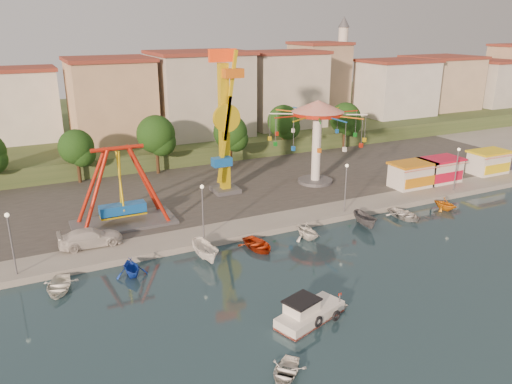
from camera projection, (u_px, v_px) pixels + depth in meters
ground at (357, 288)px, 39.27m from camera, size 200.00×200.00×0.00m
quay_deck at (152, 134)px, 91.90m from camera, size 200.00×100.00×0.60m
asphalt_pad at (216, 179)px, 64.59m from camera, size 90.00×28.00×0.01m
hill_terrace at (144, 123)px, 95.76m from camera, size 200.00×60.00×3.00m
pirate_ship_ride at (121, 188)px, 48.96m from camera, size 10.00×5.00×8.00m
kamikaze_tower at (226, 126)px, 56.94m from camera, size 3.49×3.10×16.50m
wave_swinger at (317, 123)px, 60.75m from camera, size 11.60×11.60×10.40m
booth_left at (411, 174)px, 61.10m from camera, size 5.40×3.78×3.08m
booth_mid at (440, 170)px, 63.07m from camera, size 5.40×3.78×3.08m
booth_right at (488, 162)px, 66.68m from camera, size 5.40×3.78×3.08m
lamp_post_0 at (12, 246)px, 39.33m from camera, size 0.14×0.14×5.00m
lamp_post_1 at (203, 213)px, 46.00m from camera, size 0.14×0.14×5.00m
lamp_post_2 at (345, 189)px, 52.66m from camera, size 0.14×0.14×5.00m
lamp_post_3 at (456, 171)px, 59.32m from camera, size 0.14×0.14×5.00m
tree_1 at (76, 147)px, 61.75m from camera, size 4.35×4.35×6.80m
tree_2 at (156, 134)px, 65.32m from camera, size 5.02×5.02×7.85m
tree_3 at (230, 132)px, 68.37m from camera, size 4.68×4.68×7.32m
tree_4 at (283, 121)px, 75.02m from camera, size 4.86×4.86×7.60m
tree_5 at (345, 118)px, 77.65m from camera, size 4.83×4.83×7.54m
building_1 at (22, 114)px, 71.73m from camera, size 12.33×9.01×8.63m
building_2 at (113, 99)px, 77.28m from camera, size 11.95×9.28×11.23m
building_3 at (204, 102)px, 80.66m from camera, size 12.59×10.50×9.20m
building_4 at (268, 95)px, 89.16m from camera, size 10.75×9.23×9.24m
building_5 at (336, 86)px, 92.79m from camera, size 12.77×10.96×11.21m
building_6 at (392, 81)px, 96.18m from camera, size 8.23×8.98×12.36m
building_7 at (419, 84)px, 105.90m from camera, size 11.59×10.93×8.76m
building_8 at (492, 75)px, 105.54m from camera, size 12.84×9.28×12.58m
minaret at (342, 62)px, 96.15m from camera, size 2.80×2.80×18.00m
cabin_motorboat at (308, 314)px, 34.80m from camera, size 5.72×3.63×1.89m
rowboat_a at (326, 303)px, 36.49m from camera, size 3.88×3.83×0.66m
rowboat_b at (285, 372)px, 29.31m from camera, size 3.63×3.61×0.62m
van at (90, 237)px, 45.01m from camera, size 5.57×2.28×1.62m
moored_boat_0 at (58, 287)px, 38.65m from camera, size 3.55×4.31×0.78m
moored_boat_1 at (131, 267)px, 40.89m from camera, size 2.57×2.97×1.56m
moored_boat_2 at (206, 252)px, 43.59m from camera, size 1.77×4.25×1.61m
moored_boat_3 at (258, 245)px, 45.85m from camera, size 3.27×4.25×0.81m
moored_boat_4 at (307, 231)px, 47.91m from camera, size 3.16×3.51×1.64m
moored_boat_5 at (365, 220)px, 50.83m from camera, size 1.81×3.85×1.43m
moored_boat_6 at (404, 215)px, 53.11m from camera, size 3.19×4.22×0.82m
moored_boat_7 at (445, 204)px, 55.43m from camera, size 2.94×3.22×1.45m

